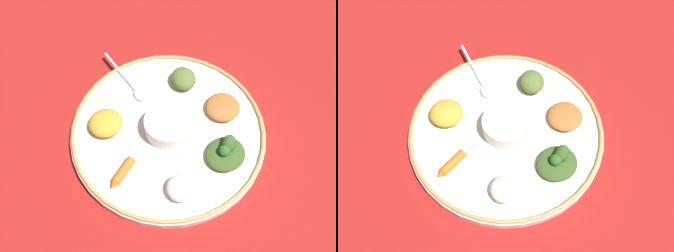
% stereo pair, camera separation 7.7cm
% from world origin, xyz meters
% --- Properties ---
extents(ground_plane, '(2.40, 2.40, 0.00)m').
position_xyz_m(ground_plane, '(0.00, 0.00, 0.00)').
color(ground_plane, maroon).
extents(platter, '(0.39, 0.39, 0.02)m').
position_xyz_m(platter, '(0.00, 0.00, 0.01)').
color(platter, white).
rests_on(platter, ground_plane).
extents(platter_rim, '(0.39, 0.39, 0.01)m').
position_xyz_m(platter_rim, '(0.00, 0.00, 0.02)').
color(platter_rim, tan).
rests_on(platter_rim, platter).
extents(center_bowl, '(0.09, 0.09, 0.04)m').
position_xyz_m(center_bowl, '(0.00, 0.00, 0.04)').
color(center_bowl, silver).
rests_on(center_bowl, platter).
extents(spoon, '(0.06, 0.16, 0.01)m').
position_xyz_m(spoon, '(0.04, 0.13, 0.02)').
color(spoon, silver).
rests_on(spoon, platter).
extents(greens_pile, '(0.09, 0.09, 0.04)m').
position_xyz_m(greens_pile, '(0.02, -0.12, 0.03)').
color(greens_pile, '#385623').
rests_on(greens_pile, platter).
extents(carrot_near_spoon, '(0.07, 0.02, 0.02)m').
position_xyz_m(carrot_near_spoon, '(-0.13, 0.01, 0.03)').
color(carrot_near_spoon, orange).
rests_on(carrot_near_spoon, platter).
extents(mound_rice_white, '(0.07, 0.07, 0.03)m').
position_xyz_m(mound_rice_white, '(-0.09, -0.10, 0.03)').
color(mound_rice_white, silver).
rests_on(mound_rice_white, platter).
extents(mound_lentil_yellow, '(0.09, 0.09, 0.03)m').
position_xyz_m(mound_lentil_yellow, '(-0.07, 0.10, 0.03)').
color(mound_lentil_yellow, gold).
rests_on(mound_lentil_yellow, platter).
extents(mound_collards, '(0.08, 0.08, 0.03)m').
position_xyz_m(mound_collards, '(0.11, 0.04, 0.03)').
color(mound_collards, '#567033').
rests_on(mound_collards, platter).
extents(mound_chickpea, '(0.09, 0.09, 0.02)m').
position_xyz_m(mound_chickpea, '(0.11, -0.06, 0.03)').
color(mound_chickpea, '#B2662D').
rests_on(mound_chickpea, platter).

